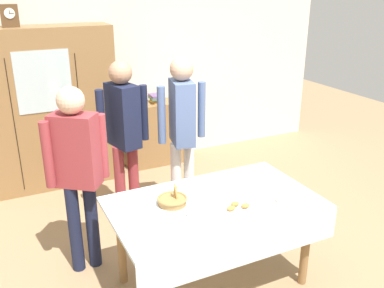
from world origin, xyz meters
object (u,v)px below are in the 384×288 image
at_px(dining_table, 216,216).
at_px(book_stack, 156,98).
at_px(person_beside_shelf, 182,123).
at_px(wall_cabinet, 45,110).
at_px(spoon_far_right, 163,224).
at_px(bread_basket, 172,200).
at_px(spoon_mid_left, 271,190).
at_px(bookshelf_low, 157,133).
at_px(pastry_plate, 238,209).
at_px(person_near_right_end, 124,127).
at_px(person_by_cabinet, 77,164).
at_px(tea_cup_front_edge, 193,214).
at_px(tea_cup_mid_left, 215,182).
at_px(tea_cup_far_right, 282,200).
at_px(mantel_clock, 10,16).

relative_size(dining_table, book_stack, 7.10).
height_order(book_stack, person_beside_shelf, person_beside_shelf).
relative_size(wall_cabinet, spoon_far_right, 16.23).
bearing_deg(bread_basket, spoon_mid_left, -9.81).
xyz_separation_m(bookshelf_low, spoon_mid_left, (-0.01, -2.64, 0.34)).
relative_size(pastry_plate, person_near_right_end, 0.16).
height_order(spoon_far_right, person_beside_shelf, person_beside_shelf).
bearing_deg(person_near_right_end, pastry_plate, -74.98).
xyz_separation_m(pastry_plate, person_by_cabinet, (-1.01, 0.88, 0.22)).
bearing_deg(tea_cup_front_edge, person_near_right_end, 92.05).
relative_size(tea_cup_mid_left, person_near_right_end, 0.08).
distance_m(dining_table, tea_cup_far_right, 0.53).
height_order(bookshelf_low, person_beside_shelf, person_beside_shelf).
bearing_deg(spoon_far_right, tea_cup_front_edge, -1.15).
height_order(bookshelf_low, bread_basket, bread_basket).
bearing_deg(book_stack, tea_cup_far_right, -91.48).
xyz_separation_m(dining_table, person_beside_shelf, (0.24, 1.15, 0.40)).
relative_size(book_stack, spoon_far_right, 1.94).
height_order(tea_cup_front_edge, person_by_cabinet, person_by_cabinet).
bearing_deg(mantel_clock, person_beside_shelf, -46.33).
distance_m(bread_basket, person_beside_shelf, 1.18).
xyz_separation_m(bread_basket, person_by_cabinet, (-0.60, 0.58, 0.20)).
bearing_deg(pastry_plate, person_near_right_end, 105.02).
xyz_separation_m(bread_basket, spoon_far_right, (-0.18, -0.25, -0.03)).
bearing_deg(spoon_far_right, mantel_clock, 103.44).
xyz_separation_m(dining_table, person_by_cabinet, (-0.91, 0.72, 0.34)).
xyz_separation_m(bread_basket, spoon_mid_left, (0.84, -0.14, -0.03)).
relative_size(dining_table, pastry_plate, 5.85).
bearing_deg(pastry_plate, tea_cup_far_right, -8.56).
bearing_deg(spoon_far_right, dining_table, 12.23).
bearing_deg(person_near_right_end, tea_cup_mid_left, -67.14).
bearing_deg(person_beside_shelf, bookshelf_low, 78.67).
distance_m(spoon_far_right, person_near_right_end, 1.50).
distance_m(wall_cabinet, bread_basket, 2.52).
bearing_deg(tea_cup_front_edge, pastry_plate, -9.06).
bearing_deg(mantel_clock, person_by_cabinet, -83.00).
distance_m(person_near_right_end, person_beside_shelf, 0.59).
distance_m(tea_cup_far_right, tea_cup_mid_left, 0.60).
height_order(person_by_cabinet, person_beside_shelf, person_beside_shelf).
height_order(tea_cup_far_right, tea_cup_mid_left, same).
xyz_separation_m(pastry_plate, person_near_right_end, (-0.41, 1.52, 0.26)).
bearing_deg(dining_table, person_near_right_end, 102.98).
relative_size(dining_table, spoon_far_right, 13.77).
height_order(tea_cup_far_right, person_by_cabinet, person_by_cabinet).
height_order(book_stack, person_by_cabinet, person_by_cabinet).
height_order(bookshelf_low, person_near_right_end, person_near_right_end).
height_order(dining_table, wall_cabinet, wall_cabinet).
xyz_separation_m(book_stack, person_near_right_end, (-0.85, -1.29, 0.11)).
xyz_separation_m(spoon_far_right, person_by_cabinet, (-0.41, 0.82, 0.23)).
relative_size(wall_cabinet, person_near_right_end, 1.13).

